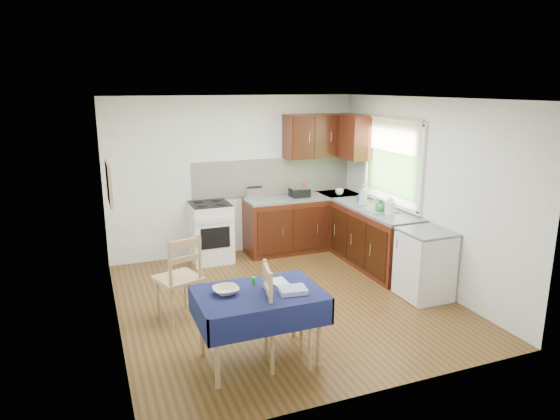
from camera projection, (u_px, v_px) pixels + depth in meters
name	position (u px, v px, depth m)	size (l,w,h in m)	color
floor	(284.00, 300.00, 6.31)	(4.20, 4.20, 0.00)	#4C2E14
ceiling	(285.00, 98.00, 5.71)	(4.00, 4.20, 0.02)	white
wall_back	(235.00, 176.00, 7.91)	(4.00, 0.02, 2.50)	silver
wall_front	(379.00, 259.00, 4.11)	(4.00, 0.02, 2.50)	silver
wall_left	(110.00, 220.00, 5.30)	(0.02, 4.20, 2.50)	white
wall_right	(422.00, 192.00, 6.72)	(0.02, 4.20, 2.50)	silver
base_cabinets	(335.00, 231.00, 7.83)	(1.90, 2.30, 0.86)	black
worktop_back	(303.00, 197.00, 8.10)	(1.90, 0.60, 0.04)	slate
worktop_right	(376.00, 210.00, 7.29)	(0.60, 1.70, 0.04)	slate
worktop_corner	(339.00, 194.00, 8.33)	(0.60, 0.60, 0.04)	slate
splashback	(274.00, 177.00, 8.14)	(2.70, 0.02, 0.60)	white
upper_cabinets	(331.00, 136.00, 8.03)	(1.20, 0.85, 0.70)	black
stove	(211.00, 232.00, 7.65)	(0.60, 0.61, 0.92)	white
window	(392.00, 156.00, 7.24)	(0.04, 1.48, 1.26)	#345D26
fridge	(425.00, 264.00, 6.31)	(0.58, 0.60, 0.89)	white
corkboard	(109.00, 183.00, 5.50)	(0.04, 0.62, 0.47)	#A47E52
dining_table	(259.00, 302.00, 4.79)	(1.20, 0.82, 0.73)	#0D1836
chair_far	(180.00, 275.00, 5.68)	(0.57, 0.57, 1.02)	#A47E52
chair_near	(282.00, 312.00, 4.77)	(0.53, 0.53, 1.02)	#A47E52
toaster	(254.00, 194.00, 7.78)	(0.29, 0.18, 0.22)	silver
sandwich_press	(300.00, 192.00, 8.02)	(0.29, 0.25, 0.17)	black
sauce_bottle	(304.00, 190.00, 8.00)	(0.05, 0.05, 0.23)	red
yellow_packet	(298.00, 190.00, 8.13)	(0.12, 0.08, 0.16)	yellow
dish_rack	(381.00, 210.00, 7.08)	(0.40, 0.30, 0.19)	gray
kettle	(390.00, 207.00, 6.92)	(0.15, 0.15, 0.25)	white
cup	(339.00, 192.00, 8.16)	(0.13, 0.13, 0.10)	white
soap_bottle_a	(363.00, 195.00, 7.39)	(0.13, 0.13, 0.33)	white
soap_bottle_b	(360.00, 197.00, 7.64)	(0.08, 0.08, 0.17)	blue
soap_bottle_c	(380.00, 206.00, 7.04)	(0.14, 0.14, 0.18)	#238138
plate_bowl	(226.00, 290.00, 4.72)	(0.24, 0.24, 0.06)	beige
book	(272.00, 283.00, 4.97)	(0.15, 0.21, 0.02)	white
spice_jar	(254.00, 281.00, 4.92)	(0.04, 0.04, 0.08)	green
tea_towel	(293.00, 290.00, 4.75)	(0.26, 0.20, 0.05)	#26468D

